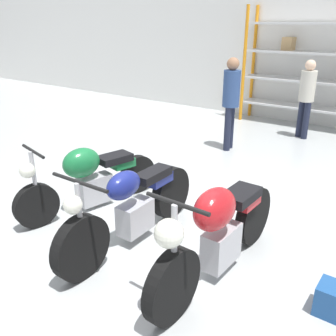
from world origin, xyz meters
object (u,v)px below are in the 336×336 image
object	(u,v)px
person_browsing	(231,97)
person_near_rack	(307,93)
motorcycle_green	(90,177)
motorcycle_blue	(132,207)
motorcycle_red	(218,231)
shelving_rack	(313,65)

from	to	relation	value
person_browsing	person_near_rack	world-z (taller)	person_browsing
motorcycle_green	person_near_rack	size ratio (longest dim) A/B	1.26
person_near_rack	motorcycle_blue	bearing A→B (deg)	29.72
motorcycle_blue	motorcycle_red	bearing A→B (deg)	90.52
motorcycle_green	person_browsing	bearing A→B (deg)	-172.74
motorcycle_green	person_browsing	world-z (taller)	person_browsing
motorcycle_green	motorcycle_blue	bearing A→B (deg)	85.52
motorcycle_green	person_browsing	size ratio (longest dim) A/B	1.18
person_browsing	shelving_rack	bearing A→B (deg)	-113.83
motorcycle_red	person_browsing	distance (m)	4.09
person_browsing	motorcycle_red	bearing A→B (deg)	107.39
person_browsing	person_near_rack	xyz separation A→B (m)	(0.94, 1.64, -0.08)
person_near_rack	shelving_rack	bearing A→B (deg)	-134.87
motorcycle_green	motorcycle_red	distance (m)	2.12
motorcycle_blue	person_near_rack	bearing A→B (deg)	176.63
shelving_rack	person_browsing	bearing A→B (deg)	-105.55
motorcycle_green	motorcycle_blue	world-z (taller)	motorcycle_blue
motorcycle_blue	person_browsing	size ratio (longest dim) A/B	1.25
shelving_rack	person_browsing	world-z (taller)	shelving_rack
motorcycle_green	person_browsing	distance (m)	3.42
motorcycle_blue	person_near_rack	size ratio (longest dim) A/B	1.34
shelving_rack	motorcycle_green	distance (m)	6.12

